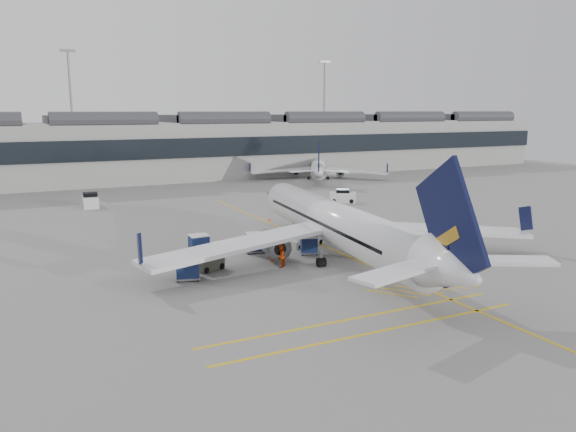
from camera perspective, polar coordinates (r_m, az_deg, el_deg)
name	(u,v)px	position (r m, az deg, el deg)	size (l,w,h in m)	color
ground	(266,281)	(44.71, -2.29, -6.61)	(220.00, 220.00, 0.00)	gray
terminal	(110,149)	(112.49, -17.62, 6.54)	(200.00, 20.45, 12.40)	#9E9E99
light_masts	(88,105)	(125.97, -19.63, 10.62)	(113.00, 0.60, 25.45)	slate
apron_markings	(314,242)	(57.68, 2.71, -2.64)	(0.25, 60.00, 0.01)	gold
airliner_main	(340,225)	(50.58, 5.26, -0.96)	(36.29, 39.87, 10.62)	white
airliner_far	(318,167)	(111.04, 3.09, 4.99)	(24.25, 26.75, 7.90)	white
belt_loader	(304,240)	(55.99, 1.63, -2.42)	(5.19, 2.99, 2.06)	silver
baggage_cart_a	(309,245)	(52.67, 2.14, -2.91)	(1.97, 1.80, 1.70)	gray
baggage_cart_b	(255,242)	(53.26, -3.38, -2.65)	(2.09, 1.85, 1.90)	gray
baggage_cart_c	(188,266)	(45.41, -10.16, -5.06)	(2.31, 2.09, 2.04)	gray
baggage_cart_d	(199,244)	(52.87, -9.04, -2.85)	(1.87, 1.55, 1.94)	gray
ramp_agent_a	(272,251)	(50.09, -1.59, -3.60)	(0.68, 0.44, 1.86)	#FD4C0D
ramp_agent_b	(281,256)	(48.26, -0.75, -4.09)	(0.95, 0.74, 1.96)	#F5470C
pushback_tug	(209,263)	(48.00, -8.06, -4.76)	(2.75, 2.24, 1.34)	#535447
safety_cone_nose	(269,219)	(68.53, -1.90, -0.32)	(0.32, 0.32, 0.45)	#F24C0A
safety_cone_engine	(387,249)	(54.68, 10.05, -3.29)	(0.35, 0.35, 0.48)	#F24C0A
service_van_mid	(90,201)	(82.68, -19.43, 1.47)	(2.27, 4.13, 2.06)	silver
service_van_right	(343,196)	(82.67, 5.57, 1.99)	(4.21, 3.52, 1.94)	silver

